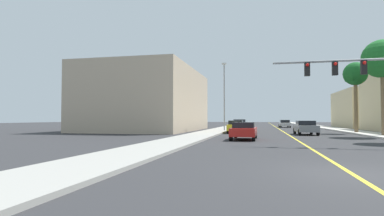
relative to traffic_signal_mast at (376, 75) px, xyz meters
The scene contains 14 objects.
ground 32.63m from the traffic_signal_mast, 97.06° to the left, with size 192.00×192.00×0.00m, color #2D2D30.
sidewalk_left 34.64m from the traffic_signal_mast, 110.97° to the left, with size 3.11×168.00×0.15m, color #9E9B93.
sidewalk_right 32.67m from the traffic_signal_mast, 82.29° to the left, with size 3.11×168.00×0.15m, color beige.
lane_marking_center 32.63m from the traffic_signal_mast, 97.06° to the left, with size 0.16×144.00×0.01m, color yellow.
building_left_near 30.00m from the traffic_signal_mast, 137.10° to the left, with size 13.05×20.33×8.33m, color tan.
traffic_signal_mast is the anchor object (origin of this frame).
street_lamp 22.16m from the traffic_signal_mast, 120.52° to the left, with size 0.56×0.28×8.63m.
palm_mid 11.78m from the traffic_signal_mast, 69.41° to the left, with size 3.44×3.44×8.63m.
palm_far 17.70m from the traffic_signal_mast, 78.19° to the left, with size 2.57×2.57×7.77m.
car_yellow 18.03m from the traffic_signal_mast, 122.30° to the left, with size 1.89×4.42×1.43m.
car_white 24.66m from the traffic_signal_mast, 113.01° to the left, with size 1.80×4.34×1.53m.
car_gray 13.72m from the traffic_signal_mast, 99.77° to the left, with size 2.06×4.37×1.43m.
car_silver 39.17m from the traffic_signal_mast, 93.69° to the left, with size 1.95×4.40×1.39m.
car_red 9.73m from the traffic_signal_mast, 151.24° to the left, with size 1.94×4.41×1.36m.
Camera 1 is at (-2.61, -9.97, 1.65)m, focal length 28.64 mm.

